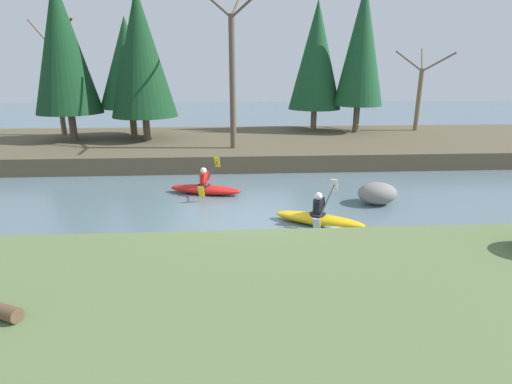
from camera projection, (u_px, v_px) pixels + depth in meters
ground_plane at (250, 222)px, 12.09m from camera, size 90.00×90.00×0.00m
riverbank_near at (269, 344)px, 6.18m from camera, size 44.00×7.43×0.74m
riverbank_far at (241, 146)px, 21.89m from camera, size 44.00×9.32×0.78m
conifer_tree_far_left at (62, 47)px, 19.93m from camera, size 3.31×3.31×7.98m
conifer_tree_left at (128, 63)px, 21.25m from camera, size 3.30×3.30×6.27m
conifer_tree_mid_left at (141, 54)px, 20.12m from camera, size 3.39×3.39×7.52m
conifer_tree_centre at (316, 56)px, 23.67m from camera, size 3.19×3.19×7.49m
conifer_tree_mid_right at (362, 45)px, 22.57m from camera, size 2.82×2.82×8.28m
bare_tree_mid_upstream at (58, 80)px, 22.14m from camera, size 3.59×3.55×6.51m
bare_tree_mid_downstream at (233, 67)px, 18.19m from camera, size 4.35×4.29×7.96m
bare_tree_downstream at (420, 92)px, 24.04m from camera, size 2.72×2.68×4.85m
kayaker_lead at (323, 219)px, 11.76m from camera, size 2.68×1.93×1.20m
kayaker_middle at (206, 188)px, 14.71m from camera, size 2.77×2.04×1.20m
boulder_midstream at (377, 193)px, 13.61m from camera, size 1.33×1.04×0.75m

